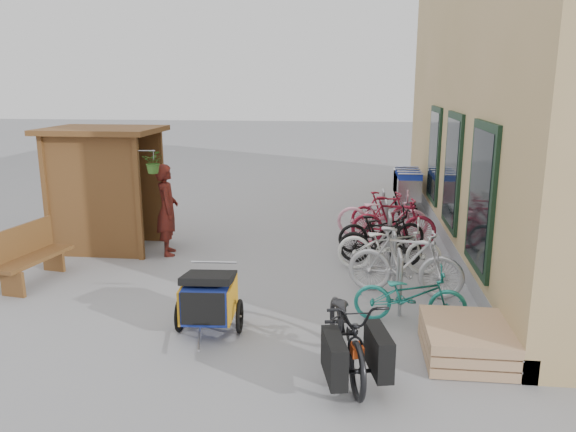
# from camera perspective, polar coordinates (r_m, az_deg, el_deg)

# --- Properties ---
(ground) EXTENTS (80.00, 80.00, 0.00)m
(ground) POSITION_cam_1_polar(r_m,az_deg,el_deg) (8.62, -4.50, -8.72)
(ground) COLOR gray
(kiosk) EXTENTS (2.49, 1.65, 2.40)m
(kiosk) POSITION_cam_1_polar(r_m,az_deg,el_deg) (11.51, -18.49, 4.30)
(kiosk) COLOR brown
(kiosk) RESTS_ON ground
(bike_rack) EXTENTS (0.05, 5.35, 0.86)m
(bike_rack) POSITION_cam_1_polar(r_m,az_deg,el_deg) (10.61, 10.27, -1.67)
(bike_rack) COLOR #A5A8AD
(bike_rack) RESTS_ON ground
(pallet_stack) EXTENTS (1.00, 1.20, 0.40)m
(pallet_stack) POSITION_cam_1_polar(r_m,az_deg,el_deg) (7.25, 17.65, -11.99)
(pallet_stack) COLOR tan
(pallet_stack) RESTS_ON ground
(bench) EXTENTS (0.69, 1.58, 0.97)m
(bench) POSITION_cam_1_polar(r_m,az_deg,el_deg) (10.17, -24.89, -3.54)
(bench) COLOR brown
(bench) RESTS_ON ground
(shopping_carts) EXTENTS (0.61, 2.05, 1.09)m
(shopping_carts) POSITION_cam_1_polar(r_m,az_deg,el_deg) (15.03, 11.93, 3.18)
(shopping_carts) COLOR silver
(shopping_carts) RESTS_ON ground
(child_trailer) EXTENTS (0.89, 1.48, 0.86)m
(child_trailer) POSITION_cam_1_polar(r_m,az_deg,el_deg) (7.57, -8.04, -8.15)
(child_trailer) COLOR navy
(child_trailer) RESTS_ON ground
(cargo_bike) EXTENTS (1.04, 1.97, 0.98)m
(cargo_bike) POSITION_cam_1_polar(r_m,az_deg,el_deg) (6.53, 6.11, -11.65)
(cargo_bike) COLOR black
(cargo_bike) RESTS_ON ground
(person_kiosk) EXTENTS (0.60, 0.74, 1.75)m
(person_kiosk) POSITION_cam_1_polar(r_m,az_deg,el_deg) (10.92, -12.18, 0.62)
(person_kiosk) COLOR maroon
(person_kiosk) RESTS_ON ground
(bike_0) EXTENTS (1.56, 0.63, 0.80)m
(bike_0) POSITION_cam_1_polar(r_m,az_deg,el_deg) (7.95, 12.29, -7.85)
(bike_0) COLOR #21847A
(bike_0) RESTS_ON ground
(bike_1) EXTENTS (1.86, 0.90, 1.08)m
(bike_1) POSITION_cam_1_polar(r_m,az_deg,el_deg) (8.88, 11.82, -4.60)
(bike_1) COLOR #BBBBC0
(bike_1) RESTS_ON ground
(bike_2) EXTENTS (1.86, 0.83, 0.94)m
(bike_2) POSITION_cam_1_polar(r_m,az_deg,el_deg) (9.95, 10.21, -2.97)
(bike_2) COLOR white
(bike_2) RESTS_ON ground
(bike_3) EXTENTS (1.56, 0.67, 0.90)m
(bike_3) POSITION_cam_1_polar(r_m,az_deg,el_deg) (10.29, 9.32, -2.48)
(bike_3) COLOR black
(bike_3) RESTS_ON ground
(bike_4) EXTENTS (1.79, 0.93, 0.89)m
(bike_4) POSITION_cam_1_polar(r_m,az_deg,el_deg) (11.07, 9.47, -1.38)
(bike_4) COLOR black
(bike_4) RESTS_ON ground
(bike_5) EXTENTS (1.72, 0.55, 1.02)m
(bike_5) POSITION_cam_1_polar(r_m,az_deg,el_deg) (11.48, 10.68, -0.57)
(bike_5) COLOR maroon
(bike_5) RESTS_ON ground
(bike_6) EXTENTS (1.96, 0.81, 1.01)m
(bike_6) POSITION_cam_1_polar(r_m,az_deg,el_deg) (12.09, 9.56, 0.15)
(bike_6) COLOR pink
(bike_6) RESTS_ON ground
(bike_7) EXTENTS (1.53, 0.69, 0.89)m
(bike_7) POSITION_cam_1_polar(r_m,az_deg,el_deg) (12.70, 9.73, 0.51)
(bike_7) COLOR maroon
(bike_7) RESTS_ON ground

